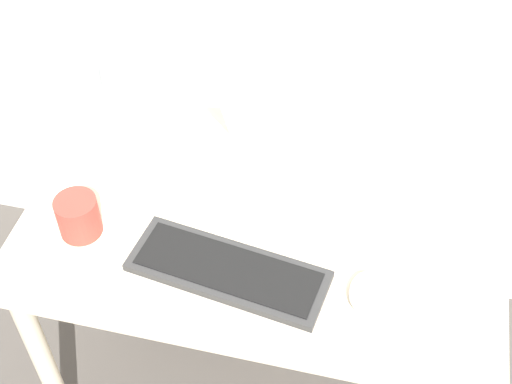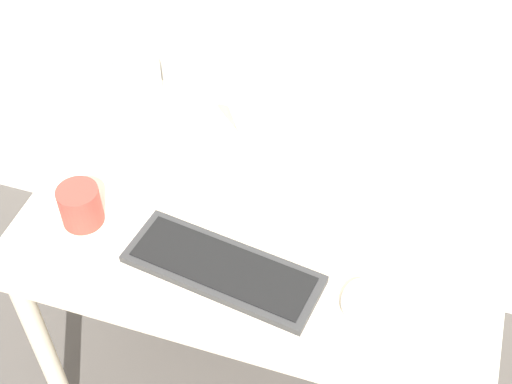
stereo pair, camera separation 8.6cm
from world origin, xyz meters
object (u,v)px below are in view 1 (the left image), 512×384
Objects in this scene: mouse at (365,292)px; vase at (124,77)px; laptop at (283,156)px; keyboard at (228,271)px; mug at (78,216)px.

mouse is 0.37× the size of vase.
laptop is 0.41m from mouse.
mouse is (0.29, 0.01, 0.01)m from keyboard.
keyboard is 1.57× the size of vase.
keyboard is 4.22× the size of mouse.
mouse is 0.80m from vase.
mug is at bearing 173.40° from keyboard.
vase is (-0.38, 0.43, 0.13)m from keyboard.
laptop is 0.70× the size of keyboard.
laptop reaches higher than mug.
laptop is 3.19× the size of mug.
mug is (-0.40, -0.29, -0.00)m from laptop.
mug is at bearing -86.22° from vase.
mouse is (0.24, -0.32, -0.03)m from laptop.
mouse is 1.09× the size of mug.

